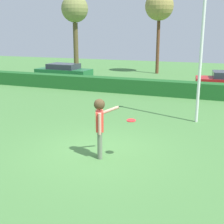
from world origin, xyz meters
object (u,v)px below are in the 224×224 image
(frisbee, at_px, (131,120))
(lamppost, at_px, (202,40))
(parked_car_green, at_px, (64,71))
(oak_tree, at_px, (75,11))
(willow_tree, at_px, (159,7))
(person, at_px, (100,121))

(frisbee, distance_m, lamppost, 5.28)
(parked_car_green, height_order, oak_tree, oak_tree)
(willow_tree, bearing_deg, oak_tree, -162.34)
(lamppost, bearing_deg, person, -114.88)
(person, bearing_deg, willow_tree, 98.06)
(frisbee, relative_size, willow_tree, 0.04)
(lamppost, bearing_deg, parked_car_green, 143.47)
(willow_tree, distance_m, oak_tree, 7.20)
(person, bearing_deg, frisbee, 12.38)
(parked_car_green, xyz_separation_m, willow_tree, (5.81, 6.29, 4.91))
(frisbee, relative_size, lamppost, 0.04)
(willow_tree, height_order, oak_tree, willow_tree)
(oak_tree, bearing_deg, person, -60.52)
(person, relative_size, willow_tree, 0.26)
(person, relative_size, lamppost, 0.30)
(frisbee, xyz_separation_m, parked_car_green, (-9.39, 12.61, -0.50))
(frisbee, height_order, oak_tree, oak_tree)
(parked_car_green, bearing_deg, frisbee, -53.32)
(frisbee, height_order, willow_tree, willow_tree)
(frisbee, xyz_separation_m, willow_tree, (-3.58, 18.90, 4.42))
(frisbee, bearing_deg, oak_tree, 121.98)
(lamppost, relative_size, parked_car_green, 1.41)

